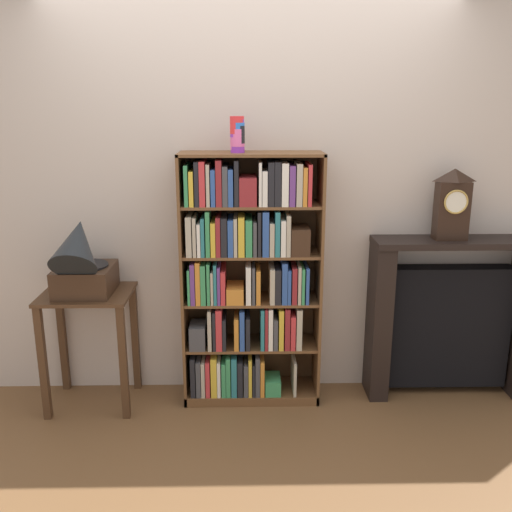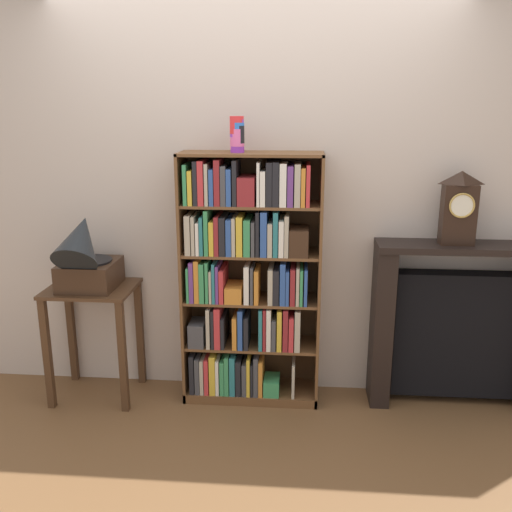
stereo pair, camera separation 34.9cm
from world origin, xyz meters
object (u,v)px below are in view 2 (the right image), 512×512
Objects in this scene: cup_stack at (237,134)px; mantel_clock at (459,208)px; side_table_left at (94,317)px; gramophone at (85,256)px; fireplace_mantel at (457,326)px; bookshelf at (247,282)px.

mantel_clock is at bearing 1.45° from cup_stack.
mantel_clock is (1.32, 0.03, -0.42)m from cup_stack.
cup_stack is at bearing 2.85° from side_table_left.
gramophone reaches higher than side_table_left.
fireplace_mantel is 2.42× the size of mantel_clock.
side_table_left is at bearing -176.65° from bookshelf.
cup_stack reaches higher than side_table_left.
gramophone is at bearing -173.52° from cup_stack.
cup_stack reaches higher than fireplace_mantel.
cup_stack is 0.48× the size of mantel_clock.
fireplace_mantel is at bearing 4.07° from gramophone.
side_table_left is at bearing -177.97° from mantel_clock.
gramophone is 0.51× the size of fireplace_mantel.
bookshelf reaches higher than mantel_clock.
fireplace_mantel reaches higher than side_table_left.
cup_stack is (-0.05, -0.01, 0.92)m from bookshelf.
bookshelf is 1.03m from side_table_left.
fireplace_mantel is at bearing 21.58° from mantel_clock.
mantel_clock is (1.27, 0.02, 0.49)m from bookshelf.
fireplace_mantel is (1.33, 0.05, -0.27)m from bookshelf.
gramophone is 2.29m from mantel_clock.
side_table_left is 2.33m from fireplace_mantel.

